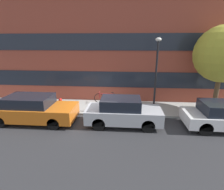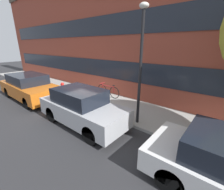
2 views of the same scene
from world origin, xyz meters
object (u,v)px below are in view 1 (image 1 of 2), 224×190
parked_car_silver (123,112)px  street_tree (223,54)px  lamp_post (156,68)px  fire_hydrant (61,104)px  bicycle (106,98)px  parked_car_orange (33,109)px

parked_car_silver → street_tree: size_ratio=0.77×
parked_car_silver → street_tree: (5.49, 1.97, 2.83)m
lamp_post → parked_car_silver: bearing=-142.3°
parked_car_silver → fire_hydrant: size_ratio=5.35×
fire_hydrant → parked_car_silver: bearing=-22.6°
parked_car_silver → lamp_post: size_ratio=0.90×
bicycle → parked_car_silver: bearing=111.2°
lamp_post → fire_hydrant: bearing=177.4°
bicycle → lamp_post: bearing=150.8°
bicycle → lamp_post: lamp_post is taller
bicycle → lamp_post: (3.01, -1.62, 2.29)m
parked_car_silver → bicycle: parked_car_silver is taller
street_tree → parked_car_orange: bearing=-169.2°
lamp_post → parked_car_orange: bearing=-168.3°
lamp_post → bicycle: bearing=151.7°
fire_hydrant → bicycle: 3.05m
parked_car_orange → bicycle: size_ratio=2.72×
parked_car_orange → parked_car_silver: 4.88m
parked_car_orange → street_tree: street_tree is taller
fire_hydrant → lamp_post: bearing=-2.6°
fire_hydrant → street_tree: 9.94m
parked_car_orange → bicycle: 4.74m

